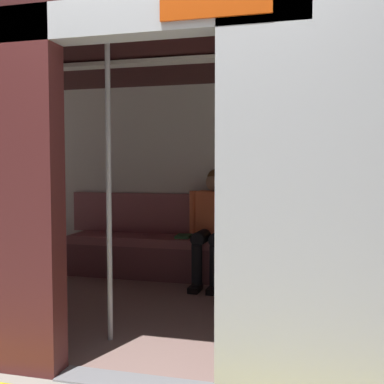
% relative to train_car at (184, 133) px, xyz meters
% --- Properties ---
extents(ground_plane, '(60.00, 60.00, 0.00)m').
position_rel_train_car_xyz_m(ground_plane, '(-0.06, 1.22, -1.47)').
color(ground_plane, gray).
extents(train_car, '(6.40, 2.79, 2.21)m').
position_rel_train_car_xyz_m(train_car, '(0.00, 0.00, 0.00)').
color(train_car, '#ADAFB5').
rests_on(train_car, ground_plane).
extents(bench_seat, '(3.27, 0.44, 0.44)m').
position_rel_train_car_xyz_m(bench_seat, '(-0.06, -1.06, -1.13)').
color(bench_seat, '#935156').
rests_on(bench_seat, ground_plane).
extents(person_seated, '(0.55, 0.68, 1.17)m').
position_rel_train_car_xyz_m(person_seated, '(-0.04, -1.01, -0.81)').
color(person_seated, '#CC5933').
rests_on(person_seated, ground_plane).
extents(handbag, '(0.26, 0.15, 0.17)m').
position_rel_train_car_xyz_m(handbag, '(-0.41, -1.12, -0.94)').
color(handbag, maroon).
rests_on(handbag, bench_seat).
extents(book, '(0.16, 0.23, 0.03)m').
position_rel_train_car_xyz_m(book, '(0.31, -1.09, -1.01)').
color(book, '#33723F').
rests_on(book, bench_seat).
extents(grab_pole_door, '(0.04, 0.04, 2.07)m').
position_rel_train_car_xyz_m(grab_pole_door, '(0.35, 0.68, -0.44)').
color(grab_pole_door, silver).
rests_on(grab_pole_door, ground_plane).
extents(grab_pole_far, '(0.04, 0.04, 2.07)m').
position_rel_train_car_xyz_m(grab_pole_far, '(-0.46, 0.56, -0.44)').
color(grab_pole_far, silver).
rests_on(grab_pole_far, ground_plane).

